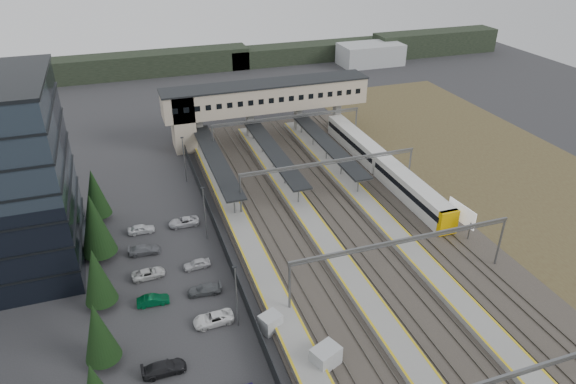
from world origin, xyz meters
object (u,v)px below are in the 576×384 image
object	(u,v)px
footbridge	(253,101)
train	(382,165)
relay_cabin_far	(270,323)
billboard	(461,214)
relay_cabin_near	(326,357)

from	to	relation	value
footbridge	train	xyz separation A→B (m)	(16.30, -22.69, -5.87)
relay_cabin_far	billboard	bearing A→B (deg)	17.67
relay_cabin_near	billboard	size ratio (longest dim) A/B	0.63
train	billboard	world-z (taller)	billboard
footbridge	train	distance (m)	28.54
relay_cabin_far	relay_cabin_near	bearing A→B (deg)	-60.53
footbridge	billboard	world-z (taller)	footbridge
relay_cabin_far	billboard	world-z (taller)	billboard
relay_cabin_far	footbridge	world-z (taller)	footbridge
billboard	footbridge	bearing A→B (deg)	113.75
train	billboard	bearing A→B (deg)	-83.60
relay_cabin_near	train	size ratio (longest dim) A/B	0.08
billboard	train	bearing A→B (deg)	96.40
relay_cabin_far	footbridge	xyz separation A→B (m)	(12.52, 51.80, 6.93)
train	relay_cabin_far	bearing A→B (deg)	-134.70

